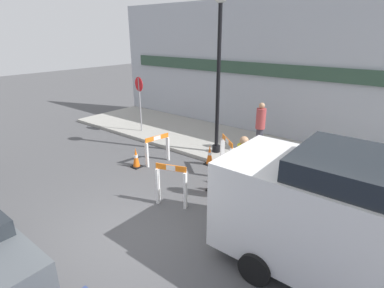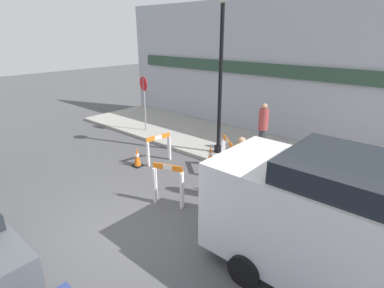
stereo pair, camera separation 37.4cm
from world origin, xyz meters
name	(u,v)px [view 1 (the left image)]	position (x,y,z in m)	size (l,w,h in m)	color
ground_plane	(122,240)	(0.00, 0.00, 0.00)	(60.00, 60.00, 0.00)	#4C4C4F
sidewalk_slab	(258,151)	(0.00, 6.36, 0.06)	(18.00, 3.73, 0.13)	#9E9B93
storefront_facade	(287,72)	(0.00, 8.30, 2.75)	(18.00, 0.22, 5.50)	#A3A8B2
streetlamp_post	(219,54)	(-1.12, 5.24, 3.55)	(0.44, 0.44, 5.34)	black
stop_sign	(140,95)	(-5.10, 5.25, 1.69)	(0.59, 0.14, 2.34)	gray
barricade_0	(157,148)	(-2.26, 3.39, 0.55)	(0.29, 0.93, 0.99)	white
barricade_1	(171,184)	(-0.10, 1.70, 0.61)	(0.81, 0.40, 1.14)	white
barricade_2	(227,154)	(-0.04, 4.22, 0.63)	(0.84, 0.73, 1.15)	white
traffic_cone_0	(210,155)	(-0.83, 4.40, 0.33)	(0.30, 0.30, 0.69)	black
traffic_cone_1	(222,175)	(0.27, 3.50, 0.27)	(0.30, 0.30, 0.57)	black
traffic_cone_2	(213,183)	(0.28, 3.00, 0.23)	(0.30, 0.30, 0.49)	black
traffic_cone_3	(136,158)	(-2.59, 2.71, 0.33)	(0.30, 0.30, 0.68)	black
person_worker	(242,166)	(1.15, 3.05, 0.98)	(0.34, 0.34, 1.79)	#33333D
person_pedestrian	(260,126)	(0.05, 6.24, 1.10)	(0.47, 0.47, 1.80)	#33333D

